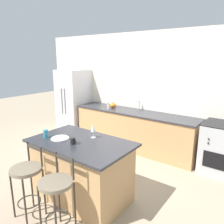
{
  "coord_description": "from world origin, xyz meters",
  "views": [
    {
      "loc": [
        2.51,
        -3.87,
        2.12
      ],
      "look_at": [
        0.14,
        -0.67,
        1.13
      ],
      "focal_mm": 35.0,
      "sensor_mm": 36.0,
      "label": 1
    }
  ],
  "objects_px": {
    "wine_glass": "(93,128)",
    "refrigerator": "(74,102)",
    "bar_stool_near": "(27,177)",
    "pumpkin_decoration": "(113,105)",
    "bar_stool_far": "(57,191)",
    "oven_range": "(224,149)",
    "coffee_mug": "(73,141)",
    "soap_bottle": "(108,107)",
    "tumbler_cup": "(46,134)",
    "dinner_plate": "(60,138)"
  },
  "relations": [
    {
      "from": "bar_stool_near",
      "to": "pumpkin_decoration",
      "type": "bearing_deg",
      "value": 103.54
    },
    {
      "from": "dinner_plate",
      "to": "pumpkin_decoration",
      "type": "bearing_deg",
      "value": 105.98
    },
    {
      "from": "refrigerator",
      "to": "coffee_mug",
      "type": "bearing_deg",
      "value": -44.14
    },
    {
      "from": "dinner_plate",
      "to": "coffee_mug",
      "type": "height_order",
      "value": "coffee_mug"
    },
    {
      "from": "bar_stool_far",
      "to": "coffee_mug",
      "type": "distance_m",
      "value": 0.75
    },
    {
      "from": "refrigerator",
      "to": "bar_stool_near",
      "type": "distance_m",
      "value": 3.44
    },
    {
      "from": "coffee_mug",
      "to": "tumbler_cup",
      "type": "bearing_deg",
      "value": -172.2
    },
    {
      "from": "oven_range",
      "to": "pumpkin_decoration",
      "type": "xyz_separation_m",
      "value": [
        -2.57,
        0.02,
        0.49
      ]
    },
    {
      "from": "wine_glass",
      "to": "refrigerator",
      "type": "bearing_deg",
      "value": 141.75
    },
    {
      "from": "refrigerator",
      "to": "pumpkin_decoration",
      "type": "relative_size",
      "value": 11.49
    },
    {
      "from": "bar_stool_far",
      "to": "dinner_plate",
      "type": "xyz_separation_m",
      "value": [
        -0.61,
        0.6,
        0.35
      ]
    },
    {
      "from": "bar_stool_near",
      "to": "coffee_mug",
      "type": "bearing_deg",
      "value": 65.52
    },
    {
      "from": "dinner_plate",
      "to": "wine_glass",
      "type": "relative_size",
      "value": 1.26
    },
    {
      "from": "refrigerator",
      "to": "oven_range",
      "type": "distance_m",
      "value": 3.9
    },
    {
      "from": "soap_bottle",
      "to": "wine_glass",
      "type": "bearing_deg",
      "value": -59.28
    },
    {
      "from": "wine_glass",
      "to": "soap_bottle",
      "type": "relative_size",
      "value": 1.41
    },
    {
      "from": "dinner_plate",
      "to": "pumpkin_decoration",
      "type": "relative_size",
      "value": 1.73
    },
    {
      "from": "oven_range",
      "to": "wine_glass",
      "type": "relative_size",
      "value": 4.42
    },
    {
      "from": "tumbler_cup",
      "to": "pumpkin_decoration",
      "type": "bearing_deg",
      "value": 100.59
    },
    {
      "from": "refrigerator",
      "to": "pumpkin_decoration",
      "type": "height_order",
      "value": "refrigerator"
    },
    {
      "from": "oven_range",
      "to": "dinner_plate",
      "type": "relative_size",
      "value": 3.52
    },
    {
      "from": "oven_range",
      "to": "pumpkin_decoration",
      "type": "distance_m",
      "value": 2.62
    },
    {
      "from": "oven_range",
      "to": "soap_bottle",
      "type": "bearing_deg",
      "value": -176.27
    },
    {
      "from": "bar_stool_near",
      "to": "coffee_mug",
      "type": "xyz_separation_m",
      "value": [
        0.27,
        0.59,
        0.39
      ]
    },
    {
      "from": "oven_range",
      "to": "bar_stool_far",
      "type": "xyz_separation_m",
      "value": [
        -1.32,
        -2.81,
        0.11
      ]
    },
    {
      "from": "pumpkin_decoration",
      "to": "soap_bottle",
      "type": "bearing_deg",
      "value": -89.8
    },
    {
      "from": "coffee_mug",
      "to": "refrigerator",
      "type": "bearing_deg",
      "value": 135.86
    },
    {
      "from": "bar_stool_far",
      "to": "tumbler_cup",
      "type": "xyz_separation_m",
      "value": [
        -0.82,
        0.5,
        0.4
      ]
    },
    {
      "from": "refrigerator",
      "to": "coffee_mug",
      "type": "distance_m",
      "value": 3.15
    },
    {
      "from": "oven_range",
      "to": "wine_glass",
      "type": "distance_m",
      "value": 2.51
    },
    {
      "from": "bar_stool_far",
      "to": "soap_bottle",
      "type": "xyz_separation_m",
      "value": [
        -1.25,
        2.64,
        0.38
      ]
    },
    {
      "from": "dinner_plate",
      "to": "bar_stool_near",
      "type": "bearing_deg",
      "value": -85.65
    },
    {
      "from": "bar_stool_near",
      "to": "pumpkin_decoration",
      "type": "xyz_separation_m",
      "value": [
        -0.69,
        2.85,
        0.38
      ]
    },
    {
      "from": "bar_stool_far",
      "to": "dinner_plate",
      "type": "height_order",
      "value": "bar_stool_far"
    },
    {
      "from": "coffee_mug",
      "to": "soap_bottle",
      "type": "height_order",
      "value": "soap_bottle"
    },
    {
      "from": "wine_glass",
      "to": "tumbler_cup",
      "type": "height_order",
      "value": "wine_glass"
    },
    {
      "from": "dinner_plate",
      "to": "oven_range",
      "type": "bearing_deg",
      "value": 48.83
    },
    {
      "from": "bar_stool_near",
      "to": "tumbler_cup",
      "type": "distance_m",
      "value": 0.7
    },
    {
      "from": "tumbler_cup",
      "to": "oven_range",
      "type": "bearing_deg",
      "value": 47.25
    },
    {
      "from": "refrigerator",
      "to": "wine_glass",
      "type": "height_order",
      "value": "refrigerator"
    },
    {
      "from": "bar_stool_far",
      "to": "oven_range",
      "type": "bearing_deg",
      "value": 64.85
    },
    {
      "from": "oven_range",
      "to": "tumbler_cup",
      "type": "bearing_deg",
      "value": -132.75
    },
    {
      "from": "refrigerator",
      "to": "pumpkin_decoration",
      "type": "bearing_deg",
      "value": 2.9
    },
    {
      "from": "wine_glass",
      "to": "soap_bottle",
      "type": "distance_m",
      "value": 1.99
    },
    {
      "from": "bar_stool_near",
      "to": "bar_stool_far",
      "type": "distance_m",
      "value": 0.57
    },
    {
      "from": "dinner_plate",
      "to": "wine_glass",
      "type": "xyz_separation_m",
      "value": [
        0.38,
        0.34,
        0.14
      ]
    },
    {
      "from": "coffee_mug",
      "to": "soap_bottle",
      "type": "distance_m",
      "value": 2.28
    },
    {
      "from": "oven_range",
      "to": "dinner_plate",
      "type": "xyz_separation_m",
      "value": [
        -1.93,
        -2.21,
        0.46
      ]
    },
    {
      "from": "wine_glass",
      "to": "bar_stool_near",
      "type": "bearing_deg",
      "value": -108.99
    },
    {
      "from": "coffee_mug",
      "to": "soap_bottle",
      "type": "xyz_separation_m",
      "value": [
        -0.95,
        2.07,
        -0.0
      ]
    }
  ]
}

